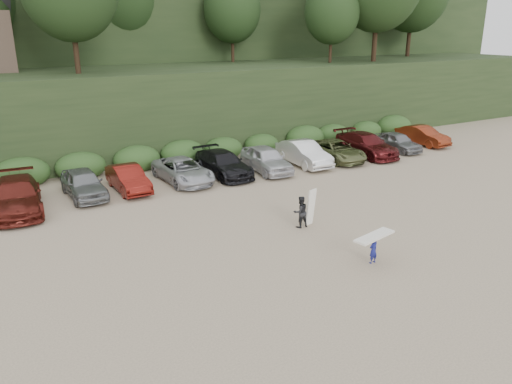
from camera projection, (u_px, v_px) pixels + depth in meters
ground at (283, 239)px, 22.17m from camera, size 120.00×120.00×0.00m
hillside_backdrop at (83, 2)px, 48.13m from camera, size 90.00×41.50×28.00m
parked_cars at (203, 168)px, 30.47m from camera, size 40.12×6.22×1.65m
child_surfer at (374, 244)px, 19.71m from camera, size 2.08×0.99×1.20m
adult_surfer at (301, 211)px, 23.32m from camera, size 1.22×0.62×1.80m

